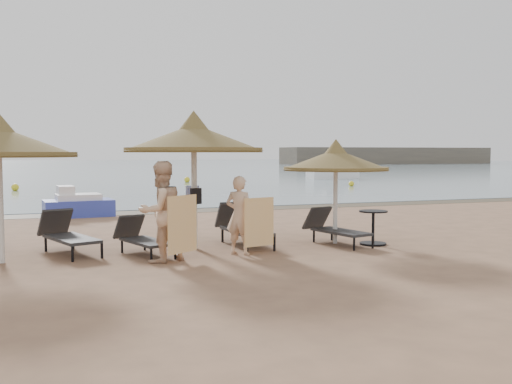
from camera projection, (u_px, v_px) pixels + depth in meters
ground at (217, 258)px, 11.56m from camera, size 160.00×160.00×0.00m
sea at (76, 166)px, 86.79m from camera, size 200.00×140.00×0.03m
wet_sand_strip at (146, 212)px, 20.40m from camera, size 200.00×1.60×0.01m
palapa_center at (194, 139)px, 12.51m from camera, size 3.08×3.08×3.06m
palapa_right at (336, 160)px, 13.27m from camera, size 2.47×2.47×2.45m
lounger_far_left at (67, 234)px, 12.14m from camera, size 1.30×2.12×0.90m
lounger_near_left at (141, 237)px, 11.98m from camera, size 1.11×1.86×0.79m
lounger_near_right at (242, 226)px, 13.26m from camera, size 0.81×2.16×0.95m
lounger_far_right at (334, 228)px, 13.37m from camera, size 1.03×1.94×0.83m
side_table at (373, 229)px, 13.21m from camera, size 0.66×0.66×0.79m
person_left at (161, 204)px, 11.08m from camera, size 1.24×1.06×2.29m
person_right at (239, 209)px, 11.89m from camera, size 1.04×1.01×1.92m
towel_left at (182, 224)px, 10.90m from camera, size 0.67×0.46×1.11m
towel_right at (259, 222)px, 11.79m from camera, size 0.71×0.19×1.01m
bag_patterned at (192, 194)px, 12.77m from camera, size 0.30×0.12×0.37m
bag_dark at (196, 196)px, 12.45m from camera, size 0.26×0.16×0.35m
pedal_boat at (78, 205)px, 19.07m from camera, size 2.33×1.52×1.03m
buoy_left at (15, 187)px, 31.35m from camera, size 0.41×0.41×0.41m
buoy_mid at (187, 180)px, 40.18m from camera, size 0.41×0.41×0.41m
buoy_right at (351, 184)px, 35.62m from camera, size 0.35×0.35×0.35m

